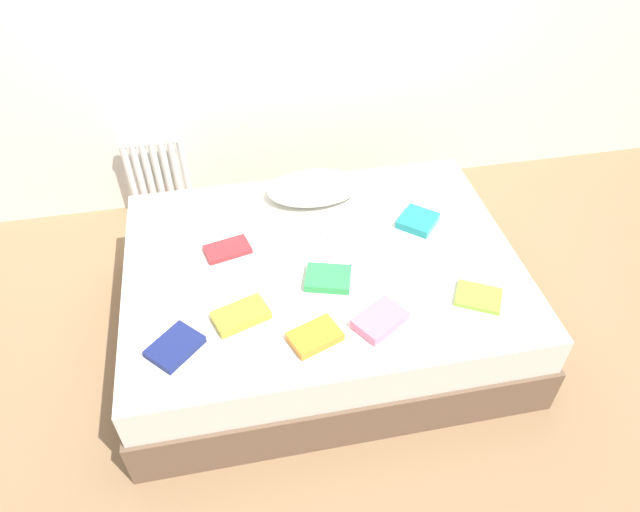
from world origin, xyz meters
name	(u,v)px	position (x,y,z in m)	size (l,w,h in m)	color
ground_plane	(322,324)	(0.00, 0.00, 0.00)	(8.00, 8.00, 0.00)	#93704C
bed	(322,294)	(0.00, 0.00, 0.25)	(2.00, 1.50, 0.50)	brown
radiator	(157,171)	(-0.86, 1.20, 0.33)	(0.39, 0.04, 0.49)	white
pillow	(314,188)	(0.06, 0.53, 0.56)	(0.53, 0.32, 0.12)	white
textbook_pink	(380,320)	(0.17, -0.46, 0.52)	(0.23, 0.15, 0.05)	pink
textbook_white	(356,240)	(0.20, 0.10, 0.52)	(0.25, 0.14, 0.03)	white
textbook_yellow	(241,315)	(-0.43, -0.31, 0.52)	(0.24, 0.14, 0.04)	yellow
textbook_teal	(418,221)	(0.56, 0.18, 0.52)	(0.18, 0.19, 0.04)	teal
textbook_orange	(315,336)	(-0.13, -0.49, 0.52)	(0.22, 0.14, 0.04)	orange
textbook_red	(228,249)	(-0.46, 0.15, 0.51)	(0.22, 0.13, 0.03)	red
textbook_green	(329,278)	(0.00, -0.15, 0.52)	(0.21, 0.17, 0.04)	green
textbook_navy	(175,347)	(-0.73, -0.43, 0.52)	(0.22, 0.16, 0.04)	navy
textbook_lime	(478,297)	(0.67, -0.40, 0.51)	(0.21, 0.16, 0.02)	#8CC638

